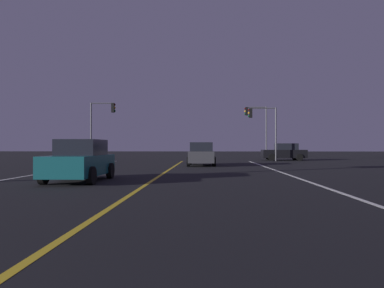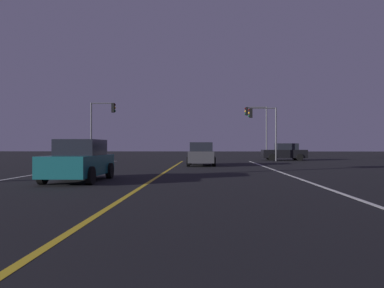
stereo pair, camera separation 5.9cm
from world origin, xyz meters
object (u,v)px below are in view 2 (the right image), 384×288
at_px(traffic_light_near_right, 262,121).
at_px(traffic_light_far_right, 256,121).
at_px(car_ahead_far, 201,154).
at_px(car_crossing_side, 284,152).
at_px(traffic_light_near_left, 103,118).
at_px(car_oncoming, 80,161).

relative_size(traffic_light_near_right, traffic_light_far_right, 0.88).
relative_size(car_ahead_far, traffic_light_near_right, 0.84).
bearing_deg(car_crossing_side, traffic_light_far_right, -58.13).
relative_size(traffic_light_near_left, traffic_light_far_right, 0.98).
distance_m(traffic_light_near_right, traffic_light_far_right, 5.52).
distance_m(car_oncoming, traffic_light_near_right, 23.10).
height_order(car_oncoming, traffic_light_near_left, traffic_light_near_left).
distance_m(car_ahead_far, traffic_light_far_right, 15.33).
relative_size(car_ahead_far, traffic_light_near_left, 0.76).
xyz_separation_m(car_oncoming, car_crossing_side, (13.00, 22.18, 0.00)).
bearing_deg(traffic_light_near_left, car_crossing_side, 5.87).
bearing_deg(traffic_light_near_right, car_ahead_far, 55.24).
relative_size(car_ahead_far, car_crossing_side, 1.00).
bearing_deg(traffic_light_far_right, car_crossing_side, 121.87).
distance_m(car_ahead_far, traffic_light_near_right, 10.45).
distance_m(traffic_light_near_left, traffic_light_far_right, 16.54).
height_order(car_oncoming, car_crossing_side, same).
bearing_deg(traffic_light_far_right, traffic_light_near_left, 19.42).
height_order(car_crossing_side, traffic_light_near_left, traffic_light_near_left).
bearing_deg(traffic_light_near_right, traffic_light_far_right, -91.97).
height_order(car_crossing_side, traffic_light_near_right, traffic_light_near_right).
distance_m(car_oncoming, car_ahead_far, 13.03).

